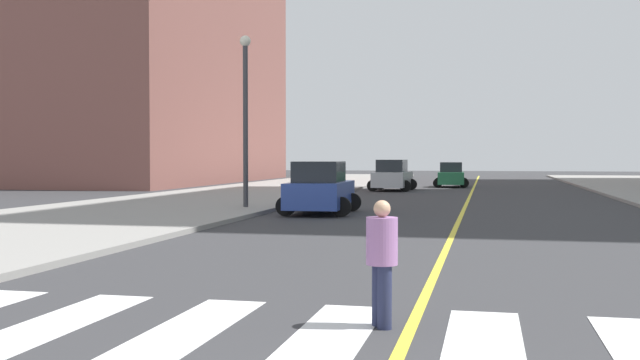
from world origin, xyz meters
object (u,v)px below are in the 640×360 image
at_px(car_silver_third, 392,176).
at_px(street_lamp, 245,105).
at_px(car_blue_nearest, 320,189).
at_px(car_green_second, 451,175).
at_px(pedestrian_crossing, 382,257).

xyz_separation_m(car_silver_third, street_lamp, (-3.55, -18.67, 3.30)).
bearing_deg(car_blue_nearest, street_lamp, 161.88).
bearing_deg(car_green_second, pedestrian_crossing, -90.66).
height_order(car_silver_third, pedestrian_crossing, car_silver_third).
distance_m(car_blue_nearest, car_green_second, 26.30).
relative_size(car_blue_nearest, car_silver_third, 1.01).
distance_m(car_green_second, street_lamp, 26.26).
bearing_deg(car_silver_third, car_blue_nearest, -88.57).
bearing_deg(pedestrian_crossing, street_lamp, 170.67).
relative_size(car_green_second, pedestrian_crossing, 2.49).
xyz_separation_m(pedestrian_crossing, street_lamp, (-8.15, 19.10, 3.33)).
bearing_deg(car_green_second, car_blue_nearest, -100.26).
height_order(car_blue_nearest, street_lamp, street_lamp).
bearing_deg(car_silver_third, car_green_second, 64.66).
bearing_deg(street_lamp, pedestrian_crossing, -66.90).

